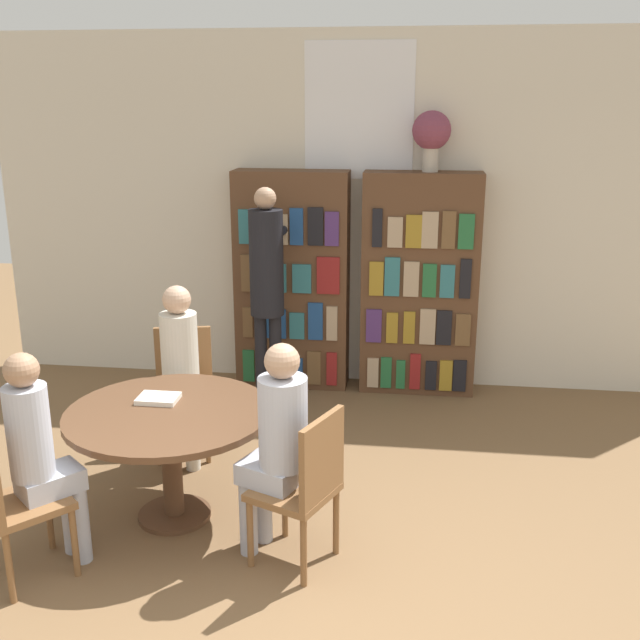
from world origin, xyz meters
name	(u,v)px	position (x,y,z in m)	size (l,w,h in m)	color
wall_back	(358,213)	(0.00, 3.77, 1.51)	(6.40, 0.07, 3.00)	beige
bookshelf_left	(292,281)	(-0.54, 3.58, 0.94)	(0.97, 0.34, 1.88)	brown
bookshelf_right	(419,285)	(0.55, 3.58, 0.94)	(0.97, 0.34, 1.88)	brown
flower_vase	(432,133)	(0.59, 3.58, 2.18)	(0.31, 0.31, 0.48)	#B7AD9E
reading_table	(169,428)	(-0.90, 1.27, 0.59)	(1.21, 1.21, 0.70)	brown
chair_near_camera	(9,496)	(-1.52, 0.56, 0.50)	(0.56, 0.56, 0.89)	brown
chair_left_side	(184,384)	(-1.10, 2.19, 0.50)	(0.48, 0.48, 0.89)	brown
chair_far_side	(306,482)	(-0.03, 0.89, 0.50)	(0.53, 0.53, 0.89)	brown
seated_reader_left	(180,364)	(-1.06, 2.01, 0.71)	(0.32, 0.39, 1.25)	beige
seated_reader_right	(277,438)	(-0.20, 0.97, 0.71)	(0.40, 0.37, 1.25)	#B2B7C6
seated_reader_back	(41,451)	(-1.40, 0.70, 0.69)	(0.38, 0.39, 1.24)	#B2B7C6
librarian_standing	(267,277)	(-0.66, 3.08, 1.09)	(0.27, 0.54, 1.80)	black
open_book_on_table	(158,399)	(-1.00, 1.40, 0.72)	(0.24, 0.18, 0.03)	silver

